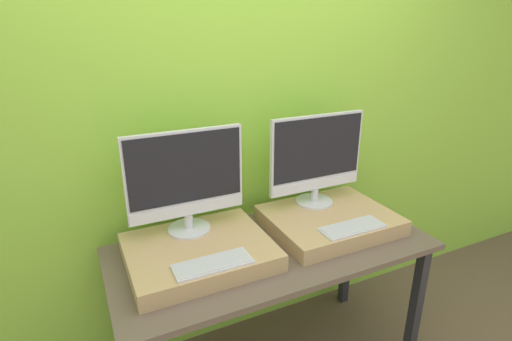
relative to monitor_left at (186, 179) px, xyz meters
name	(u,v)px	position (x,y,z in m)	size (l,w,h in m)	color
wall_back	(237,122)	(0.36, 0.24, 0.18)	(8.00, 0.04, 2.60)	#8CC638
workbench	(272,261)	(0.36, -0.18, -0.43)	(1.55, 0.71, 0.78)	brown
wooden_riser_left	(199,252)	(0.00, -0.15, -0.30)	(0.64, 0.52, 0.08)	tan
monitor_left	(186,179)	(0.00, 0.00, 0.00)	(0.55, 0.20, 0.49)	silver
keyboard_left	(213,264)	(0.00, -0.33, -0.26)	(0.33, 0.12, 0.01)	silver
wooden_riser_right	(329,220)	(0.71, -0.15, -0.30)	(0.64, 0.52, 0.08)	tan
monitor_right	(317,157)	(0.71, 0.00, 0.00)	(0.55, 0.20, 0.49)	silver
keyboard_right	(352,227)	(0.71, -0.33, -0.26)	(0.33, 0.12, 0.01)	silver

